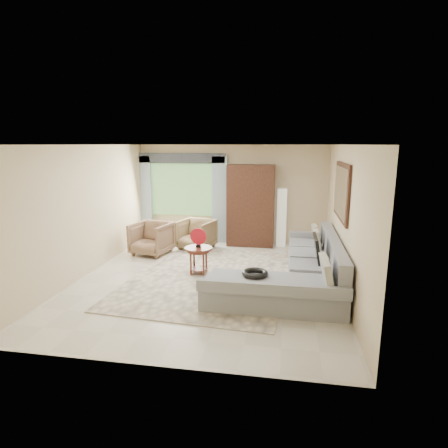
% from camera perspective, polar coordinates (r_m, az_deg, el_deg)
% --- Properties ---
extents(ground, '(6.00, 6.00, 0.00)m').
position_cam_1_polar(ground, '(7.46, -2.37, -8.40)').
color(ground, silver).
rests_on(ground, ground).
extents(area_rug, '(3.28, 4.21, 0.02)m').
position_cam_1_polar(area_rug, '(7.53, -2.13, -8.13)').
color(area_rug, beige).
rests_on(area_rug, ground).
extents(sectional_sofa, '(2.30, 3.46, 0.90)m').
position_cam_1_polar(sectional_sofa, '(7.06, 11.73, -7.43)').
color(sectional_sofa, '#909498').
rests_on(sectional_sofa, ground).
extents(tv_screen, '(0.14, 0.74, 0.48)m').
position_cam_1_polar(tv_screen, '(7.12, 13.98, -3.66)').
color(tv_screen, black).
rests_on(tv_screen, sectional_sofa).
extents(garden_hose, '(0.43, 0.43, 0.09)m').
position_cam_1_polar(garden_hose, '(6.17, 4.75, -7.49)').
color(garden_hose, black).
rests_on(garden_hose, sectional_sofa).
extents(coffee_table, '(0.56, 0.56, 0.56)m').
position_cam_1_polar(coffee_table, '(7.67, -3.89, -5.50)').
color(coffee_table, '#482113').
rests_on(coffee_table, ground).
extents(red_disc, '(0.34, 0.07, 0.34)m').
position_cam_1_polar(red_disc, '(7.54, -3.94, -1.90)').
color(red_disc, '#B3111E').
rests_on(red_disc, coffee_table).
extents(armchair_left, '(0.99, 1.01, 0.78)m').
position_cam_1_polar(armchair_left, '(9.16, -11.01, -2.18)').
color(armchair_left, brown).
rests_on(armchair_left, ground).
extents(armchair_right, '(1.00, 1.01, 0.75)m').
position_cam_1_polar(armchair_right, '(9.47, -4.24, -1.60)').
color(armchair_right, olive).
rests_on(armchair_right, ground).
extents(potted_plant, '(0.65, 0.61, 0.59)m').
position_cam_1_polar(potted_plant, '(10.27, -9.74, -1.14)').
color(potted_plant, '#999999').
rests_on(potted_plant, ground).
extents(armoire, '(1.20, 0.55, 2.10)m').
position_cam_1_polar(armoire, '(9.72, 4.10, 2.81)').
color(armoire, black).
rests_on(armoire, ground).
extents(floor_lamp, '(0.24, 0.24, 1.50)m').
position_cam_1_polar(floor_lamp, '(9.79, 8.77, 0.98)').
color(floor_lamp, silver).
rests_on(floor_lamp, ground).
extents(window, '(1.80, 0.04, 1.40)m').
position_cam_1_polar(window, '(10.27, -6.38, 5.24)').
color(window, '#669E59').
rests_on(window, wall_back).
extents(curtain_left, '(0.40, 0.08, 2.30)m').
position_cam_1_polar(curtain_left, '(10.56, -11.98, 3.86)').
color(curtain_left, '#9EB7CC').
rests_on(curtain_left, ground).
extents(curtain_right, '(0.40, 0.08, 2.30)m').
position_cam_1_polar(curtain_right, '(9.98, -0.67, 3.66)').
color(curtain_right, '#9EB7CC').
rests_on(curtain_right, ground).
extents(valance, '(2.40, 0.12, 0.26)m').
position_cam_1_polar(valance, '(10.14, -6.60, 9.96)').
color(valance, '#1E232D').
rests_on(valance, wall_back).
extents(wall_mirror, '(0.05, 1.70, 1.05)m').
position_cam_1_polar(wall_mirror, '(7.30, 17.45, 4.77)').
color(wall_mirror, black).
rests_on(wall_mirror, wall_right).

